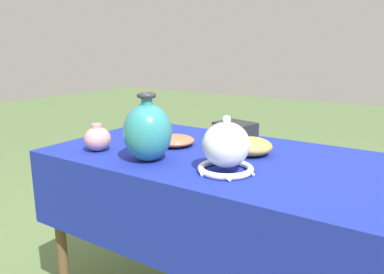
{
  "coord_description": "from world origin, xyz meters",
  "views": [
    {
      "loc": [
        0.66,
        -1.23,
        1.14
      ],
      "look_at": [
        -0.04,
        -0.15,
        0.83
      ],
      "focal_mm": 35.0,
      "sensor_mm": 36.0,
      "label": 1
    }
  ],
  "objects_px": {
    "bowl_shallow_ochre": "(251,146)",
    "jar_round_rose": "(98,139)",
    "vase_dome_bell": "(226,149)",
    "bowl_shallow_terracotta": "(175,140)",
    "mosaic_tile_box": "(235,131)",
    "vase_tall_bulbous": "(148,132)"
  },
  "relations": [
    {
      "from": "bowl_shallow_ochre",
      "to": "jar_round_rose",
      "type": "bearing_deg",
      "value": -152.23
    },
    {
      "from": "vase_dome_bell",
      "to": "bowl_shallow_terracotta",
      "type": "height_order",
      "value": "vase_dome_bell"
    },
    {
      "from": "vase_dome_bell",
      "to": "bowl_shallow_ochre",
      "type": "distance_m",
      "value": 0.24
    },
    {
      "from": "vase_dome_bell",
      "to": "mosaic_tile_box",
      "type": "distance_m",
      "value": 0.45
    },
    {
      "from": "bowl_shallow_ochre",
      "to": "vase_tall_bulbous",
      "type": "bearing_deg",
      "value": -135.66
    },
    {
      "from": "vase_dome_bell",
      "to": "bowl_shallow_terracotta",
      "type": "xyz_separation_m",
      "value": [
        -0.34,
        0.19,
        -0.06
      ]
    },
    {
      "from": "mosaic_tile_box",
      "to": "vase_dome_bell",
      "type": "bearing_deg",
      "value": -53.67
    },
    {
      "from": "bowl_shallow_terracotta",
      "to": "vase_dome_bell",
      "type": "bearing_deg",
      "value": -28.54
    },
    {
      "from": "vase_tall_bulbous",
      "to": "bowl_shallow_terracotta",
      "type": "distance_m",
      "value": 0.25
    },
    {
      "from": "jar_round_rose",
      "to": "vase_tall_bulbous",
      "type": "bearing_deg",
      "value": 1.57
    },
    {
      "from": "bowl_shallow_terracotta",
      "to": "bowl_shallow_ochre",
      "type": "distance_m",
      "value": 0.33
    },
    {
      "from": "vase_dome_bell",
      "to": "bowl_shallow_terracotta",
      "type": "relative_size",
      "value": 1.19
    },
    {
      "from": "bowl_shallow_terracotta",
      "to": "vase_tall_bulbous",
      "type": "bearing_deg",
      "value": -79.04
    },
    {
      "from": "vase_tall_bulbous",
      "to": "mosaic_tile_box",
      "type": "bearing_deg",
      "value": 75.1
    },
    {
      "from": "vase_dome_bell",
      "to": "jar_round_rose",
      "type": "bearing_deg",
      "value": -175.13
    },
    {
      "from": "vase_dome_bell",
      "to": "bowl_shallow_ochre",
      "type": "xyz_separation_m",
      "value": [
        -0.02,
        0.23,
        -0.05
      ]
    },
    {
      "from": "jar_round_rose",
      "to": "mosaic_tile_box",
      "type": "bearing_deg",
      "value": 51.0
    },
    {
      "from": "vase_tall_bulbous",
      "to": "bowl_shallow_terracotta",
      "type": "bearing_deg",
      "value": 100.96
    },
    {
      "from": "mosaic_tile_box",
      "to": "bowl_shallow_terracotta",
      "type": "bearing_deg",
      "value": -112.28
    },
    {
      "from": "vase_tall_bulbous",
      "to": "mosaic_tile_box",
      "type": "distance_m",
      "value": 0.48
    },
    {
      "from": "vase_tall_bulbous",
      "to": "vase_dome_bell",
      "type": "xyz_separation_m",
      "value": [
        0.3,
        0.04,
        -0.03
      ]
    },
    {
      "from": "mosaic_tile_box",
      "to": "jar_round_rose",
      "type": "height_order",
      "value": "jar_round_rose"
    }
  ]
}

